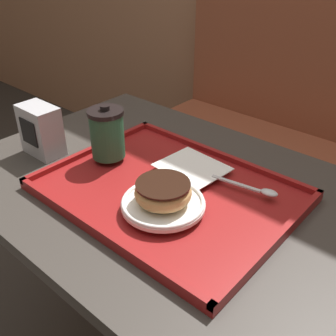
% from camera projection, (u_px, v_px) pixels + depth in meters
% --- Properties ---
extents(cafe_table, '(0.92, 0.65, 0.71)m').
position_uv_depth(cafe_table, '(164.00, 238.00, 0.94)').
color(cafe_table, '#38332D').
rests_on(cafe_table, ground_plane).
extents(serving_tray, '(0.50, 0.38, 0.02)m').
position_uv_depth(serving_tray, '(168.00, 191.00, 0.82)').
color(serving_tray, maroon).
rests_on(serving_tray, cafe_table).
extents(napkin_paper, '(0.15, 0.13, 0.00)m').
position_uv_depth(napkin_paper, '(192.00, 167.00, 0.87)').
color(napkin_paper, white).
rests_on(napkin_paper, serving_tray).
extents(coffee_cup_front, '(0.08, 0.08, 0.12)m').
position_uv_depth(coffee_cup_front, '(107.00, 133.00, 0.89)').
color(coffee_cup_front, '#235638').
rests_on(coffee_cup_front, serving_tray).
extents(plate_with_chocolate_donut, '(0.16, 0.16, 0.01)m').
position_uv_depth(plate_with_chocolate_donut, '(163.00, 203.00, 0.75)').
color(plate_with_chocolate_donut, white).
rests_on(plate_with_chocolate_donut, serving_tray).
extents(donut_chocolate_glazed, '(0.11, 0.11, 0.04)m').
position_uv_depth(donut_chocolate_glazed, '(163.00, 192.00, 0.73)').
color(donut_chocolate_glazed, tan).
rests_on(donut_chocolate_glazed, plate_with_chocolate_donut).
extents(spoon, '(0.14, 0.04, 0.01)m').
position_uv_depth(spoon, '(259.00, 190.00, 0.79)').
color(spoon, silver).
rests_on(spoon, serving_tray).
extents(napkin_dispenser, '(0.10, 0.07, 0.12)m').
position_uv_depth(napkin_dispenser, '(41.00, 130.00, 0.94)').
color(napkin_dispenser, '#B7B7BC').
rests_on(napkin_dispenser, cafe_table).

